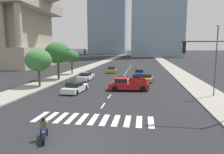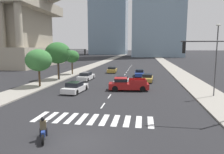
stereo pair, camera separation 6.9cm
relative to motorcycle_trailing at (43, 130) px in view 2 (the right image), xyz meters
name	(u,v)px [view 2 (the right image)]	position (x,y,z in m)	size (l,w,h in m)	color
ground_plane	(77,142)	(2.15, -0.01, -0.58)	(800.00, 800.00, 0.00)	#232326
sidewalk_east	(184,77)	(13.73, 29.99, -0.51)	(4.00, 260.00, 0.15)	gray
sidewalk_west	(68,74)	(-9.42, 29.99, -0.51)	(4.00, 260.00, 0.15)	gray
crosswalk_near	(93,119)	(2.15, 4.09, -0.58)	(9.45, 2.64, 0.01)	silver
lane_divider_center	(125,75)	(2.15, 32.09, -0.58)	(0.14, 50.00, 0.01)	silver
motorcycle_trailing	(43,130)	(0.00, 0.00, 0.00)	(1.06, 1.99, 1.49)	black
pickup_truck	(127,84)	(3.85, 15.87, 0.23)	(5.39, 2.52, 1.67)	maroon
sedan_gold_0	(147,78)	(6.66, 23.78, -0.02)	(2.06, 4.67, 1.22)	#B28E38
sedan_blue_1	(139,73)	(5.21, 29.86, 0.02)	(1.92, 4.71, 1.32)	navy
sedan_gold_2	(112,70)	(-1.00, 35.21, 0.01)	(2.02, 4.28, 1.27)	#B28E38
sedan_white_3	(86,76)	(-3.86, 23.69, 0.04)	(2.02, 4.88, 1.36)	silver
sedan_white_4	(75,87)	(-2.53, 13.71, 0.02)	(2.29, 4.62, 1.33)	silver
sedan_white_5	(121,81)	(2.73, 19.78, 0.00)	(2.11, 4.90, 1.24)	silver
traffic_signal_near	(216,63)	(11.40, 5.24, 3.89)	(4.34, 0.28, 6.37)	#333335
traffic_signal_far	(69,57)	(-6.36, 22.44, 3.44)	(5.15, 0.28, 5.58)	#333335
street_lamp_east	(216,55)	(14.03, 13.48, 4.19)	(0.50, 0.24, 8.04)	#3F3F42
street_tree_nearest	(39,60)	(-8.62, 16.23, 3.28)	(3.65, 3.65, 5.28)	#4C3823
street_tree_second	(58,53)	(-8.62, 23.04, 4.12)	(4.32, 4.32, 6.40)	#4C3823
street_tree_third	(72,57)	(-8.62, 30.19, 3.20)	(2.99, 2.99, 4.92)	#4C3823
war_memorial	(4,11)	(-36.05, 48.53, 15.83)	(27.68, 27.68, 32.08)	#A89E89
office_tower_left_skyline	(109,0)	(-22.58, 161.70, 42.36)	(28.87, 24.95, 95.30)	#7A93A8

